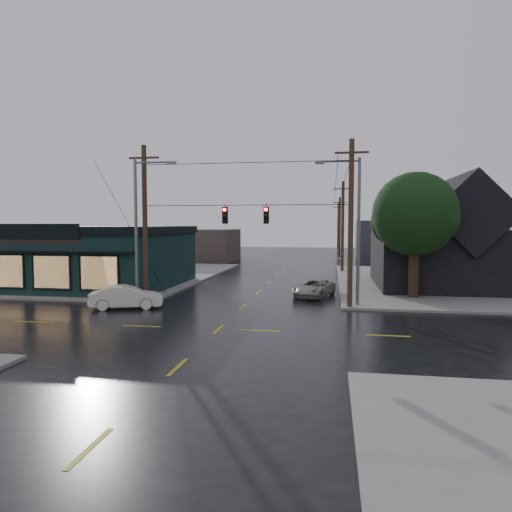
% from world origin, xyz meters
% --- Properties ---
extents(ground_plane, '(160.00, 160.00, 0.00)m').
position_xyz_m(ground_plane, '(0.00, 0.00, 0.00)').
color(ground_plane, black).
extents(sidewalk_nw, '(28.00, 28.00, 0.15)m').
position_xyz_m(sidewalk_nw, '(-20.00, 20.00, 0.07)').
color(sidewalk_nw, slate).
rests_on(sidewalk_nw, ground).
extents(sidewalk_ne, '(28.00, 28.00, 0.15)m').
position_xyz_m(sidewalk_ne, '(20.00, 20.00, 0.07)').
color(sidewalk_ne, slate).
rests_on(sidewalk_ne, ground).
extents(pizza_shop, '(16.30, 12.34, 4.90)m').
position_xyz_m(pizza_shop, '(-15.00, 12.94, 2.56)').
color(pizza_shop, black).
rests_on(pizza_shop, ground).
extents(ne_building, '(12.60, 11.60, 8.75)m').
position_xyz_m(ne_building, '(15.00, 17.00, 4.47)').
color(ne_building, black).
rests_on(ne_building, ground).
extents(corner_tree, '(5.67, 5.67, 8.49)m').
position_xyz_m(corner_tree, '(10.90, 10.83, 5.77)').
color(corner_tree, black).
rests_on(corner_tree, ground).
extents(utility_pole_nw, '(2.00, 0.32, 10.15)m').
position_xyz_m(utility_pole_nw, '(-6.50, 6.50, 0.00)').
color(utility_pole_nw, '#342017').
rests_on(utility_pole_nw, ground).
extents(utility_pole_ne, '(2.00, 0.32, 10.15)m').
position_xyz_m(utility_pole_ne, '(6.50, 6.50, 0.00)').
color(utility_pole_ne, '#342017').
rests_on(utility_pole_ne, ground).
extents(utility_pole_far_a, '(2.00, 0.32, 9.65)m').
position_xyz_m(utility_pole_far_a, '(6.50, 28.00, 0.00)').
color(utility_pole_far_a, '#342017').
rests_on(utility_pole_far_a, ground).
extents(utility_pole_far_b, '(2.00, 0.32, 9.15)m').
position_xyz_m(utility_pole_far_b, '(6.50, 48.00, 0.00)').
color(utility_pole_far_b, '#342017').
rests_on(utility_pole_far_b, ground).
extents(utility_pole_far_c, '(2.00, 0.32, 9.15)m').
position_xyz_m(utility_pole_far_c, '(6.50, 68.00, 0.00)').
color(utility_pole_far_c, '#342017').
rests_on(utility_pole_far_c, ground).
extents(span_signal_assembly, '(13.00, 0.48, 1.23)m').
position_xyz_m(span_signal_assembly, '(0.10, 6.50, 5.70)').
color(span_signal_assembly, black).
rests_on(span_signal_assembly, ground).
extents(streetlight_nw, '(5.40, 0.30, 9.15)m').
position_xyz_m(streetlight_nw, '(-6.80, 5.80, 0.00)').
color(streetlight_nw, slate).
rests_on(streetlight_nw, ground).
extents(streetlight_ne, '(5.40, 0.30, 9.15)m').
position_xyz_m(streetlight_ne, '(7.00, 7.20, 0.00)').
color(streetlight_ne, slate).
rests_on(streetlight_ne, ground).
extents(bg_building_west, '(12.00, 10.00, 4.40)m').
position_xyz_m(bg_building_west, '(-14.00, 40.00, 2.20)').
color(bg_building_west, '#40332E').
rests_on(bg_building_west, ground).
extents(bg_building_east, '(14.00, 12.00, 5.60)m').
position_xyz_m(bg_building_east, '(16.00, 45.00, 2.80)').
color(bg_building_east, '#28292E').
rests_on(bg_building_east, ground).
extents(sedan_cream, '(4.53, 2.76, 1.41)m').
position_xyz_m(sedan_cream, '(-6.88, 4.41, 0.71)').
color(sedan_cream, silver).
rests_on(sedan_cream, ground).
extents(suv_silver, '(3.25, 4.78, 1.21)m').
position_xyz_m(suv_silver, '(4.18, 10.88, 0.61)').
color(suv_silver, '#99958D').
rests_on(suv_silver, ground).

